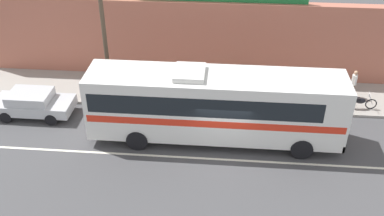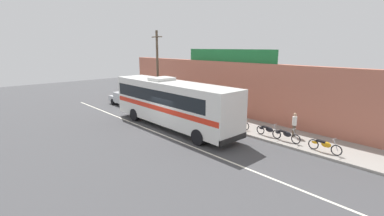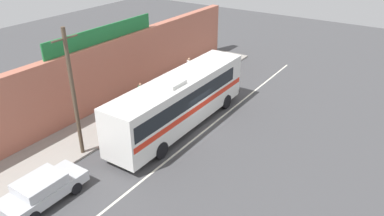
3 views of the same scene
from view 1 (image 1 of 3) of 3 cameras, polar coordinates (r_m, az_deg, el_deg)
name	(u,v)px [view 1 (image 1 of 3)]	position (r m, az deg, el deg)	size (l,w,h in m)	color
ground_plane	(222,149)	(21.53, 3.93, -5.29)	(70.00, 70.00, 0.00)	#444447
sidewalk_slab	(225,93)	(25.80, 4.28, 1.92)	(30.00, 3.60, 0.14)	gray
storefront_facade	(227,41)	(26.65, 4.60, 8.59)	(30.00, 0.70, 4.80)	#B26651
road_center_stripe	(222,159)	(20.90, 3.86, -6.63)	(30.00, 0.14, 0.01)	silver
intercity_bus	(213,103)	(21.04, 2.76, 0.62)	(12.14, 2.62, 3.78)	silver
parked_car	(33,103)	(25.04, -19.85, 0.63)	(4.21, 1.92, 1.37)	#B7BABF
utility_pole	(104,36)	(23.59, -11.22, 9.07)	(1.60, 0.22, 7.48)	brown
motorcycle_blue	(358,102)	(25.64, 20.65, 0.78)	(1.95, 0.56, 0.94)	black
motorcycle_black	(334,100)	(25.31, 17.82, 0.94)	(1.86, 0.56, 0.94)	black
motorcycle_orange	(287,98)	(24.85, 12.11, 1.25)	(1.89, 0.56, 0.94)	black
pedestrian_by_curb	(237,78)	(25.34, 5.81, 3.82)	(0.30, 0.48, 1.60)	brown
pedestrian_near_shop	(354,82)	(26.37, 20.14, 3.17)	(0.30, 0.48, 1.66)	brown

